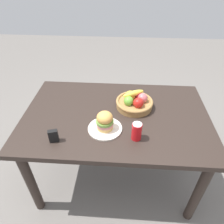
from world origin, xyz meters
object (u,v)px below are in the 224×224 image
Objects in this scene: napkin_holder at (53,136)px; sandwich at (105,121)px; plate at (105,128)px; fruit_basket at (135,102)px; soda_can at (137,131)px.

sandwich is at bearing 5.85° from napkin_holder.
fruit_basket is at bearing 52.96° from plate.
sandwich is 0.35m from napkin_holder.
plate is at bearing -127.04° from fruit_basket.
napkin_holder is (-0.53, -0.06, -0.02)m from soda_can.
plate is 0.35m from napkin_holder.
soda_can is (0.21, -0.07, -0.01)m from sandwich.
soda_can is 0.43× the size of fruit_basket.
soda_can is at bearing -18.98° from sandwich.
soda_can is 1.40× the size of napkin_holder.
napkin_holder is at bearing -157.31° from plate.
soda_can is (0.21, -0.07, 0.06)m from plate.
plate is 1.77× the size of sandwich.
fruit_basket is (0.21, 0.27, -0.03)m from sandwich.
plate is at bearing 5.85° from napkin_holder.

